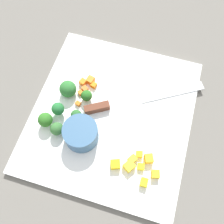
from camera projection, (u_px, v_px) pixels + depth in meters
ground_plane at (112, 116)px, 0.63m from camera, size 4.00×4.00×0.00m
cutting_board at (112, 115)px, 0.62m from camera, size 0.41×0.38×0.01m
prep_bowl at (81, 134)px, 0.57m from camera, size 0.08×0.08×0.05m
chef_knife at (124, 102)px, 0.62m from camera, size 0.18×0.28×0.02m
carrot_dice_0 at (94, 85)px, 0.64m from camera, size 0.02×0.02×0.01m
carrot_dice_1 at (81, 93)px, 0.64m from camera, size 0.02×0.02×0.01m
carrot_dice_2 at (87, 97)px, 0.63m from camera, size 0.02×0.02×0.01m
carrot_dice_3 at (78, 104)px, 0.62m from camera, size 0.01×0.01×0.01m
carrot_dice_4 at (85, 89)px, 0.64m from camera, size 0.02×0.02×0.01m
carrot_dice_5 at (83, 82)px, 0.65m from camera, size 0.02×0.02×0.02m
carrot_dice_6 at (90, 80)px, 0.65m from camera, size 0.02×0.02×0.02m
pepper_dice_0 at (155, 174)px, 0.55m from camera, size 0.02×0.02×0.02m
pepper_dice_1 at (144, 182)px, 0.54m from camera, size 0.02×0.02×0.02m
pepper_dice_2 at (129, 166)px, 0.56m from camera, size 0.03×0.03×0.02m
pepper_dice_3 at (149, 159)px, 0.56m from camera, size 0.02×0.02×0.02m
pepper_dice_4 at (139, 154)px, 0.57m from camera, size 0.02×0.02×0.01m
pepper_dice_5 at (133, 159)px, 0.56m from camera, size 0.02×0.02×0.02m
pepper_dice_6 at (141, 167)px, 0.56m from camera, size 0.02×0.02×0.01m
pepper_dice_7 at (115, 164)px, 0.56m from camera, size 0.03×0.03×0.02m
broccoli_floret_0 at (87, 96)px, 0.62m from camera, size 0.03×0.03×0.03m
broccoli_floret_1 at (68, 89)px, 0.62m from camera, size 0.04×0.04×0.04m
broccoli_floret_2 at (58, 109)px, 0.60m from camera, size 0.03×0.03×0.04m
broccoli_floret_3 at (57, 129)px, 0.58m from camera, size 0.03×0.03×0.04m
broccoli_floret_4 at (76, 115)px, 0.60m from camera, size 0.03×0.03×0.03m
broccoli_floret_5 at (45, 120)px, 0.59m from camera, size 0.03×0.03×0.04m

